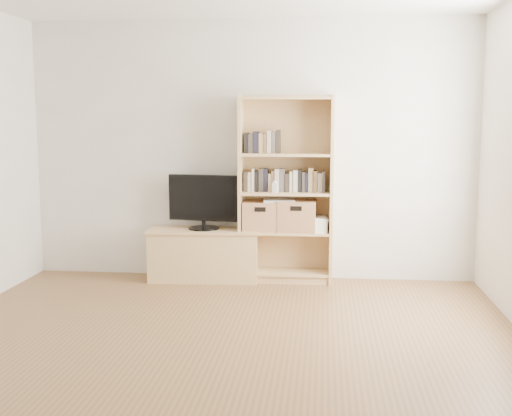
# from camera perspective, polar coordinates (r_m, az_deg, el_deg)

# --- Properties ---
(floor) EXTENTS (4.50, 5.00, 0.01)m
(floor) POSITION_cam_1_polar(r_m,az_deg,el_deg) (4.34, -4.31, -14.02)
(floor) COLOR brown
(floor) RESTS_ON ground
(back_wall) EXTENTS (4.50, 0.02, 2.60)m
(back_wall) POSITION_cam_1_polar(r_m,az_deg,el_deg) (6.50, -0.47, 5.14)
(back_wall) COLOR beige
(back_wall) RESTS_ON floor
(front_wall) EXTENTS (4.50, 0.02, 2.60)m
(front_wall) POSITION_cam_1_polar(r_m,az_deg,el_deg) (1.66, -20.46, -3.77)
(front_wall) COLOR beige
(front_wall) RESTS_ON floor
(tv_stand) EXTENTS (1.10, 0.47, 0.50)m
(tv_stand) POSITION_cam_1_polar(r_m,az_deg,el_deg) (6.51, -4.64, -4.23)
(tv_stand) COLOR tan
(tv_stand) RESTS_ON floor
(bookshelf) EXTENTS (0.93, 0.34, 1.85)m
(bookshelf) POSITION_cam_1_polar(r_m,az_deg,el_deg) (6.34, 2.67, 1.64)
(bookshelf) COLOR tan
(bookshelf) RESTS_ON floor
(television) EXTENTS (0.71, 0.15, 0.56)m
(television) POSITION_cam_1_polar(r_m,az_deg,el_deg) (6.42, -4.69, 0.57)
(television) COLOR black
(television) RESTS_ON tv_stand
(books_row_mid) EXTENTS (0.78, 0.16, 0.21)m
(books_row_mid) POSITION_cam_1_polar(r_m,az_deg,el_deg) (6.35, 2.68, 2.41)
(books_row_mid) COLOR #312920
(books_row_mid) RESTS_ON bookshelf
(books_row_upper) EXTENTS (0.40, 0.15, 0.21)m
(books_row_upper) POSITION_cam_1_polar(r_m,az_deg,el_deg) (6.34, 0.84, 5.86)
(books_row_upper) COLOR #312920
(books_row_upper) RESTS_ON bookshelf
(baby_monitor) EXTENTS (0.06, 0.04, 0.10)m
(baby_monitor) POSITION_cam_1_polar(r_m,az_deg,el_deg) (6.24, 1.69, 1.81)
(baby_monitor) COLOR white
(baby_monitor) RESTS_ON bookshelf
(basket_left) EXTENTS (0.36, 0.30, 0.29)m
(basket_left) POSITION_cam_1_polar(r_m,az_deg,el_deg) (6.38, 0.45, -0.70)
(basket_left) COLOR #AA734D
(basket_left) RESTS_ON bookshelf
(basket_right) EXTENTS (0.38, 0.31, 0.31)m
(basket_right) POSITION_cam_1_polar(r_m,az_deg,el_deg) (6.36, 3.67, -0.68)
(basket_right) COLOR #AA734D
(basket_right) RESTS_ON bookshelf
(laptop) EXTENTS (0.33, 0.24, 0.02)m
(laptop) POSITION_cam_1_polar(r_m,az_deg,el_deg) (6.34, 2.08, 0.67)
(laptop) COLOR silver
(laptop) RESTS_ON basket_left
(magazine_stack) EXTENTS (0.19, 0.27, 0.12)m
(magazine_stack) POSITION_cam_1_polar(r_m,az_deg,el_deg) (6.38, 5.51, -1.53)
(magazine_stack) COLOR silver
(magazine_stack) RESTS_ON bookshelf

